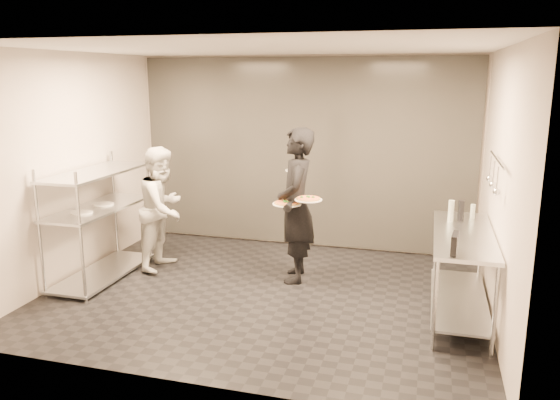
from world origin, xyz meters
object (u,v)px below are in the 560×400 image
(waiter, at_px, (296,206))
(chef, at_px, (163,208))
(prep_counter, at_px, (462,260))
(pizza_plate_far, at_px, (308,199))
(pizza_plate_near, at_px, (287,203))
(bottle_dark, at_px, (461,211))
(salad_plate, at_px, (295,169))
(bottle_clear, at_px, (473,212))
(bottle_green, at_px, (451,211))
(pos_monitor, at_px, (455,243))
(pass_rack, at_px, (99,218))

(waiter, xyz_separation_m, chef, (-1.79, -0.03, -0.14))
(waiter, bearing_deg, prep_counter, 62.25)
(waiter, distance_m, chef, 1.80)
(prep_counter, xyz_separation_m, pizza_plate_far, (-1.74, 0.37, 0.47))
(prep_counter, bearing_deg, pizza_plate_near, 168.34)
(pizza_plate_near, height_order, bottle_dark, bottle_dark)
(salad_plate, height_order, bottle_clear, salad_plate)
(waiter, xyz_separation_m, bottle_green, (1.81, -0.12, 0.08))
(chef, bearing_deg, bottle_dark, -88.20)
(chef, height_order, pizza_plate_far, chef)
(chef, xyz_separation_m, pizza_plate_near, (1.72, -0.12, 0.20))
(prep_counter, relative_size, pos_monitor, 6.96)
(pass_rack, distance_m, waiter, 2.47)
(pos_monitor, distance_m, bottle_dark, 1.19)
(salad_plate, xyz_separation_m, bottle_dark, (2.00, -0.38, -0.32))
(salad_plate, relative_size, bottle_clear, 1.43)
(waiter, bearing_deg, pass_rack, -87.97)
(pass_rack, bearing_deg, bottle_dark, 6.15)
(pass_rack, xyz_separation_m, waiter, (2.39, 0.57, 0.18))
(pass_rack, bearing_deg, salad_plate, 20.18)
(pass_rack, bearing_deg, waiter, 13.42)
(salad_plate, xyz_separation_m, pos_monitor, (1.90, -1.57, -0.35))
(waiter, relative_size, bottle_clear, 10.83)
(pizza_plate_far, distance_m, bottle_dark, 1.72)
(pos_monitor, bearing_deg, salad_plate, 146.75)
(pizza_plate_far, bearing_deg, pizza_plate_near, 170.06)
(bottle_clear, bearing_deg, pass_rack, -172.47)
(prep_counter, distance_m, salad_plate, 2.31)
(pizza_plate_far, bearing_deg, pos_monitor, -33.91)
(prep_counter, distance_m, bottle_green, 0.62)
(prep_counter, height_order, waiter, waiter)
(pass_rack, height_order, bottle_clear, pass_rack)
(bottle_dark, bearing_deg, chef, 178.87)
(chef, bearing_deg, pass_rack, 134.79)
(pos_monitor, bearing_deg, bottle_clear, 86.05)
(bottle_green, bearing_deg, bottle_dark, 5.63)
(prep_counter, bearing_deg, pos_monitor, -99.46)
(chef, bearing_deg, pos_monitor, -106.24)
(chef, bearing_deg, waiter, -86.01)
(waiter, bearing_deg, bottle_green, 74.91)
(pass_rack, distance_m, salad_plate, 2.53)
(salad_plate, height_order, bottle_dark, salad_plate)
(bottle_clear, bearing_deg, pizza_plate_far, -173.27)
(chef, height_order, salad_plate, chef)
(pass_rack, relative_size, pizza_plate_far, 4.94)
(bottle_clear, xyz_separation_m, bottle_dark, (-0.13, -0.12, 0.03))
(pass_rack, relative_size, salad_plate, 6.37)
(pos_monitor, bearing_deg, pizza_plate_near, 155.28)
(waiter, distance_m, salad_plate, 0.50)
(pass_rack, xyz_separation_m, salad_plate, (2.31, 0.85, 0.59))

